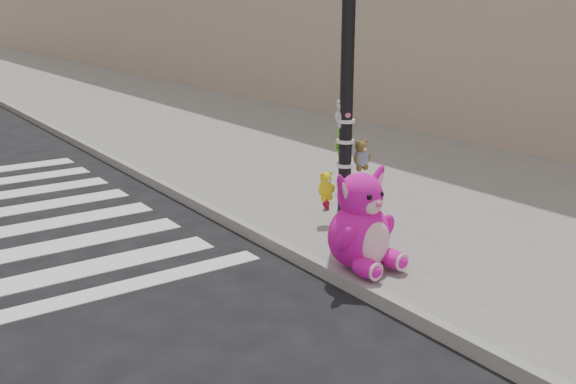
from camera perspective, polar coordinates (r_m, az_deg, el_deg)
ground at (r=5.49m, az=-4.27°, el=-14.06°), size 120.00×120.00×0.00m
sidewalk_near at (r=16.15m, az=-7.26°, el=6.24°), size 7.00×80.00×0.14m
curb_edge at (r=14.89m, az=-19.10°, el=4.68°), size 0.12×80.00×0.15m
signal_pole at (r=7.82m, az=5.23°, el=8.73°), size 0.68×0.50×4.00m
pink_bunny at (r=6.64m, az=6.55°, el=-3.16°), size 0.76×0.83×1.08m
red_teddy at (r=8.66m, az=3.41°, el=-0.93°), size 0.15×0.13×0.19m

